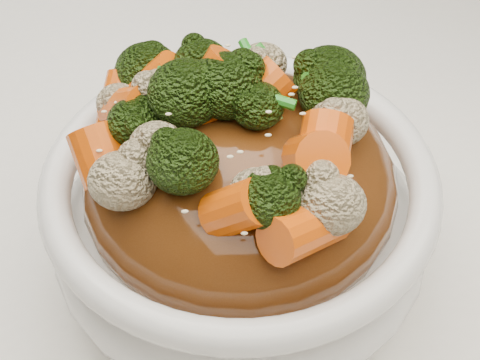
{
  "coord_description": "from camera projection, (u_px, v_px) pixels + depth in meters",
  "views": [
    {
      "loc": [
        -0.03,
        -0.32,
        1.12
      ],
      "look_at": [
        -0.01,
        -0.04,
        0.83
      ],
      "focal_mm": 55.0,
      "sensor_mm": 36.0,
      "label": 1
    }
  ],
  "objects": [
    {
      "name": "tablecloth",
      "position": [
        249.0,
        239.0,
        0.51
      ],
      "size": [
        1.2,
        0.8,
        0.04
      ],
      "primitive_type": "cube",
      "color": "white",
      "rests_on": "dining_table"
    },
    {
      "name": "carrots",
      "position": [
        240.0,
        96.0,
        0.37
      ],
      "size": [
        0.22,
        0.22,
        0.05
      ],
      "primitive_type": null,
      "rotation": [
        0.0,
        0.0,
        -0.33
      ],
      "color": "#DF5207",
      "rests_on": "sauce_base"
    },
    {
      "name": "broccoli",
      "position": [
        240.0,
        97.0,
        0.37
      ],
      "size": [
        0.22,
        0.22,
        0.05
      ],
      "primitive_type": null,
      "rotation": [
        0.0,
        0.0,
        -0.33
      ],
      "color": "black",
      "rests_on": "sauce_base"
    },
    {
      "name": "sauce_base",
      "position": [
        240.0,
        184.0,
        0.41
      ],
      "size": [
        0.22,
        0.22,
        0.1
      ],
      "primitive_type": "ellipsoid",
      "rotation": [
        0.0,
        0.0,
        -0.33
      ],
      "color": "#4F270D",
      "rests_on": "bowl"
    },
    {
      "name": "cauliflower",
      "position": [
        240.0,
        101.0,
        0.37
      ],
      "size": [
        0.22,
        0.22,
        0.04
      ],
      "primitive_type": null,
      "rotation": [
        0.0,
        0.0,
        -0.33
      ],
      "color": "tan",
      "rests_on": "sauce_base"
    },
    {
      "name": "bowl",
      "position": [
        240.0,
        219.0,
        0.44
      ],
      "size": [
        0.28,
        0.28,
        0.09
      ],
      "primitive_type": null,
      "rotation": [
        0.0,
        0.0,
        -0.33
      ],
      "color": "white",
      "rests_on": "tablecloth"
    },
    {
      "name": "scallions",
      "position": [
        240.0,
        94.0,
        0.37
      ],
      "size": [
        0.17,
        0.17,
        0.02
      ],
      "primitive_type": null,
      "rotation": [
        0.0,
        0.0,
        -0.33
      ],
      "color": "#207C1C",
      "rests_on": "sauce_base"
    },
    {
      "name": "sesame_seeds",
      "position": [
        240.0,
        94.0,
        0.37
      ],
      "size": [
        0.2,
        0.2,
        0.01
      ],
      "primitive_type": null,
      "rotation": [
        0.0,
        0.0,
        -0.33
      ],
      "color": "beige",
      "rests_on": "sauce_base"
    }
  ]
}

